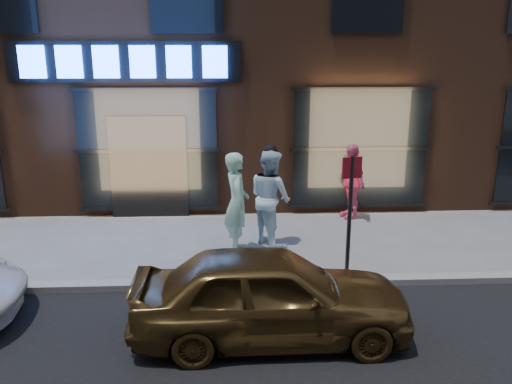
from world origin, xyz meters
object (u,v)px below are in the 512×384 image
man_bowtie (237,203)px  man_cap (270,197)px  gold_sedan (271,294)px  sign_post (350,208)px  passerby (351,181)px

man_bowtie → man_cap: (0.68, 0.43, -0.01)m
gold_sedan → man_bowtie: bearing=6.8°
sign_post → gold_sedan: bearing=-147.5°
sign_post → man_cap: bearing=104.5°
passerby → sign_post: bearing=-29.2°
gold_sedan → man_cap: bearing=-4.9°
man_cap → passerby: (2.03, 1.59, -0.09)m
man_bowtie → gold_sedan: man_bowtie is taller
passerby → sign_post: sign_post is taller
man_bowtie → gold_sedan: 3.19m
man_bowtie → passerby: man_bowtie is taller
man_bowtie → gold_sedan: (0.41, -3.14, -0.35)m
man_bowtie → sign_post: sign_post is taller
passerby → gold_sedan: size_ratio=0.47×
passerby → man_bowtie: bearing=-68.5°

